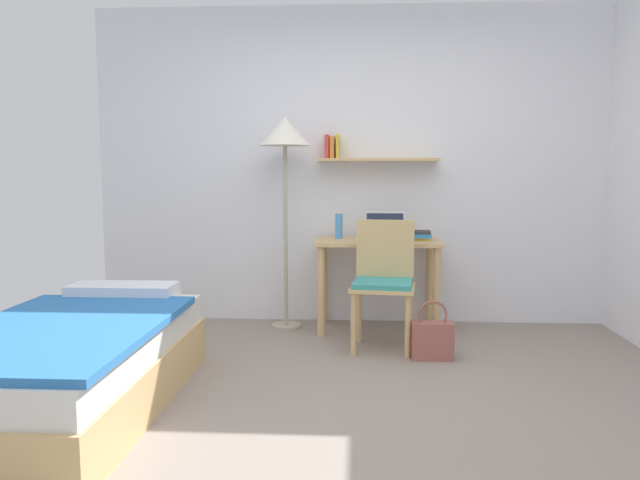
{
  "coord_description": "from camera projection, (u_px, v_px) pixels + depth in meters",
  "views": [
    {
      "loc": [
        -0.04,
        -3.06,
        1.24
      ],
      "look_at": [
        -0.25,
        0.51,
        0.85
      ],
      "focal_mm": 34.03,
      "sensor_mm": 36.0,
      "label": 1
    }
  ],
  "objects": [
    {
      "name": "ground_plane",
      "position": [
        362.0,
        412.0,
        3.17
      ],
      "size": [
        5.28,
        5.28,
        0.0
      ],
      "primitive_type": "plane",
      "color": "gray"
    },
    {
      "name": "wall_back",
      "position": [
        361.0,
        166.0,
        5.03
      ],
      "size": [
        4.4,
        0.27,
        2.6
      ],
      "color": "white",
      "rests_on": "ground_plane"
    },
    {
      "name": "bed",
      "position": [
        72.0,
        365.0,
        3.19
      ],
      "size": [
        0.97,
        1.87,
        0.54
      ],
      "color": "tan",
      "rests_on": "ground_plane"
    },
    {
      "name": "desk",
      "position": [
        378.0,
        258.0,
        4.78
      ],
      "size": [
        0.97,
        0.53,
        0.72
      ],
      "color": "tan",
      "rests_on": "ground_plane"
    },
    {
      "name": "desk_chair",
      "position": [
        384.0,
        278.0,
        4.31
      ],
      "size": [
        0.49,
        0.47,
        0.91
      ],
      "color": "tan",
      "rests_on": "ground_plane"
    },
    {
      "name": "standing_lamp",
      "position": [
        285.0,
        142.0,
        4.76
      ],
      "size": [
        0.41,
        0.41,
        1.68
      ],
      "color": "#B2A893",
      "rests_on": "ground_plane"
    },
    {
      "name": "laptop",
      "position": [
        385.0,
        232.0,
        4.81
      ],
      "size": [
        0.33,
        0.24,
        0.22
      ],
      "color": "#B7BABF",
      "rests_on": "desk"
    },
    {
      "name": "water_bottle",
      "position": [
        339.0,
        226.0,
        4.85
      ],
      "size": [
        0.06,
        0.06,
        0.2
      ],
      "primitive_type": "cylinder",
      "color": "#4C99DB",
      "rests_on": "desk"
    },
    {
      "name": "book_stack",
      "position": [
        420.0,
        235.0,
        4.75
      ],
      "size": [
        0.19,
        0.21,
        0.07
      ],
      "color": "gold",
      "rests_on": "desk"
    },
    {
      "name": "handbag",
      "position": [
        432.0,
        339.0,
        4.06
      ],
      "size": [
        0.28,
        0.12,
        0.4
      ],
      "color": "#99564C",
      "rests_on": "ground_plane"
    }
  ]
}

